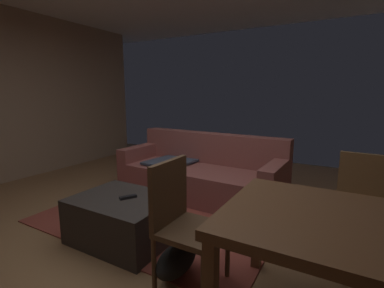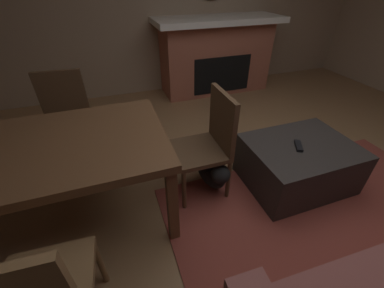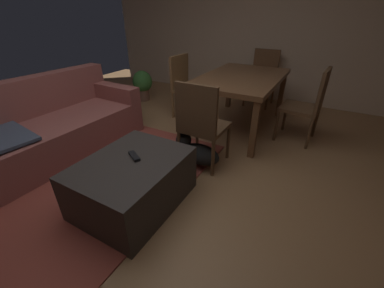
{
  "view_description": "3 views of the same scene",
  "coord_description": "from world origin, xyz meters",
  "px_view_note": "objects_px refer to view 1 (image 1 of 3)",
  "views": [
    {
      "loc": [
        1.52,
        -1.96,
        1.41
      ],
      "look_at": [
        0.49,
        -0.15,
        1.03
      ],
      "focal_mm": 25.81,
      "sensor_mm": 36.0,
      "label": 1
    },
    {
      "loc": [
        1.21,
        1.23,
        1.68
      ],
      "look_at": [
        0.7,
        -0.24,
        0.59
      ],
      "focal_mm": 23.03,
      "sensor_mm": 36.0,
      "label": 2
    },
    {
      "loc": [
        -1.49,
        -1.35,
        1.5
      ],
      "look_at": [
        -0.06,
        -0.55,
        0.6
      ],
      "focal_mm": 22.57,
      "sensor_mm": 36.0,
      "label": 3
    }
  ],
  "objects_px": {
    "ottoman_coffee_table": "(124,219)",
    "dining_table": "(374,240)",
    "dining_chair_west": "(181,216)",
    "couch": "(201,174)",
    "tv_remote": "(128,197)",
    "small_dog": "(179,255)",
    "dining_chair_north": "(365,206)"
  },
  "relations": [
    {
      "from": "tv_remote",
      "to": "small_dog",
      "type": "xyz_separation_m",
      "value": [
        0.71,
        -0.22,
        -0.26
      ]
    },
    {
      "from": "couch",
      "to": "ottoman_coffee_table",
      "type": "distance_m",
      "value": 1.44
    },
    {
      "from": "small_dog",
      "to": "tv_remote",
      "type": "bearing_deg",
      "value": 163.03
    },
    {
      "from": "couch",
      "to": "ottoman_coffee_table",
      "type": "xyz_separation_m",
      "value": [
        -0.09,
        -1.44,
        -0.09
      ]
    },
    {
      "from": "tv_remote",
      "to": "dining_table",
      "type": "height_order",
      "value": "dining_table"
    },
    {
      "from": "couch",
      "to": "small_dog",
      "type": "relative_size",
      "value": 4.52
    },
    {
      "from": "ottoman_coffee_table",
      "to": "dining_chair_north",
      "type": "bearing_deg",
      "value": 18.29
    },
    {
      "from": "ottoman_coffee_table",
      "to": "small_dog",
      "type": "bearing_deg",
      "value": -15.04
    },
    {
      "from": "couch",
      "to": "tv_remote",
      "type": "height_order",
      "value": "couch"
    },
    {
      "from": "dining_table",
      "to": "dining_chair_north",
      "type": "bearing_deg",
      "value": 89.62
    },
    {
      "from": "dining_chair_north",
      "to": "small_dog",
      "type": "xyz_separation_m",
      "value": [
        -1.23,
        -0.86,
        -0.34
      ]
    },
    {
      "from": "couch",
      "to": "dining_chair_west",
      "type": "xyz_separation_m",
      "value": [
        0.71,
        -1.66,
        0.22
      ]
    },
    {
      "from": "dining_chair_north",
      "to": "couch",
      "type": "bearing_deg",
      "value": 157.74
    },
    {
      "from": "dining_table",
      "to": "small_dog",
      "type": "relative_size",
      "value": 3.13
    },
    {
      "from": "ottoman_coffee_table",
      "to": "dining_chair_west",
      "type": "distance_m",
      "value": 0.89
    },
    {
      "from": "dining_chair_west",
      "to": "tv_remote",
      "type": "bearing_deg",
      "value": 162.25
    },
    {
      "from": "dining_chair_north",
      "to": "small_dog",
      "type": "height_order",
      "value": "dining_chair_north"
    },
    {
      "from": "ottoman_coffee_table",
      "to": "dining_chair_west",
      "type": "relative_size",
      "value": 1.0
    },
    {
      "from": "ottoman_coffee_table",
      "to": "dining_table",
      "type": "height_order",
      "value": "dining_table"
    },
    {
      "from": "ottoman_coffee_table",
      "to": "tv_remote",
      "type": "distance_m",
      "value": 0.24
    },
    {
      "from": "dining_table",
      "to": "dining_chair_west",
      "type": "xyz_separation_m",
      "value": [
        -1.18,
        0.0,
        -0.14
      ]
    },
    {
      "from": "couch",
      "to": "dining_chair_west",
      "type": "distance_m",
      "value": 1.82
    },
    {
      "from": "couch",
      "to": "tv_remote",
      "type": "relative_size",
      "value": 14.27
    },
    {
      "from": "dining_chair_west",
      "to": "small_dog",
      "type": "xyz_separation_m",
      "value": [
        -0.04,
        0.02,
        -0.34
      ]
    },
    {
      "from": "dining_chair_west",
      "to": "dining_chair_north",
      "type": "relative_size",
      "value": 1.0
    },
    {
      "from": "dining_chair_west",
      "to": "dining_chair_north",
      "type": "bearing_deg",
      "value": 36.7
    },
    {
      "from": "dining_chair_north",
      "to": "tv_remote",
      "type": "bearing_deg",
      "value": -161.44
    },
    {
      "from": "dining_table",
      "to": "dining_chair_north",
      "type": "height_order",
      "value": "dining_chair_north"
    },
    {
      "from": "dining_table",
      "to": "dining_chair_west",
      "type": "height_order",
      "value": "dining_chair_west"
    },
    {
      "from": "dining_chair_west",
      "to": "small_dog",
      "type": "relative_size",
      "value": 1.84
    },
    {
      "from": "couch",
      "to": "dining_table",
      "type": "height_order",
      "value": "couch"
    },
    {
      "from": "couch",
      "to": "ottoman_coffee_table",
      "type": "relative_size",
      "value": 2.45
    }
  ]
}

